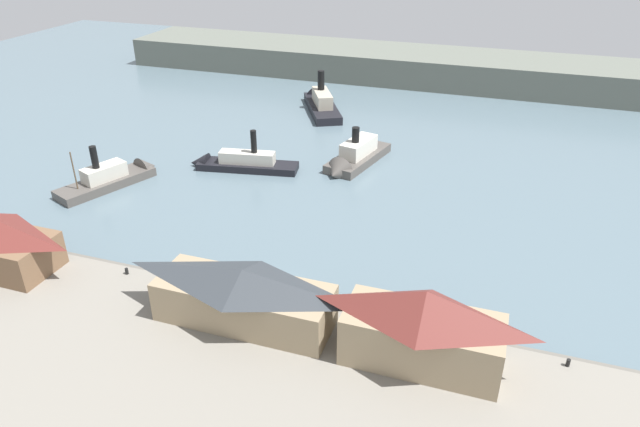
{
  "coord_description": "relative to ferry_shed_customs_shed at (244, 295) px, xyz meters",
  "views": [
    {
      "loc": [
        26.02,
        -59.7,
        46.17
      ],
      "look_at": [
        -0.46,
        18.14,
        2.0
      ],
      "focal_mm": 32.61,
      "sensor_mm": 36.0,
      "label": 1
    }
  ],
  "objects": [
    {
      "name": "far_headland",
      "position": [
        0.69,
        119.38,
        -0.91
      ],
      "size": [
        180.0,
        24.0,
        8.0
      ],
      "primitive_type": "cube",
      "color": "#60665B",
      "rests_on": "ground"
    },
    {
      "name": "ferry_shed_east_terminal",
      "position": [
        21.39,
        -0.22,
        1.05
      ],
      "size": [
        17.46,
        7.64,
        9.36
      ],
      "color": "#998466",
      "rests_on": "quay_promenade"
    },
    {
      "name": "ferry_shed_customs_shed",
      "position": [
        0.0,
        0.0,
        0.0
      ],
      "size": [
        21.79,
        7.77,
        7.32
      ],
      "color": "#998466",
      "rests_on": "quay_promenade"
    },
    {
      "name": "ferry_departing_north",
      "position": [
        -1.24,
        52.16,
        -3.31
      ],
      "size": [
        9.96,
        19.75,
        9.69
      ],
      "color": "#514C47",
      "rests_on": "ground"
    },
    {
      "name": "seawall_edge",
      "position": [
        0.69,
        5.78,
        -4.41
      ],
      "size": [
        110.0,
        0.8,
        1.0
      ],
      "primitive_type": "cube",
      "color": "#666159",
      "rests_on": "ground"
    },
    {
      "name": "ferry_approaching_west",
      "position": [
        -40.58,
        30.25,
        -3.52
      ],
      "size": [
        12.12,
        20.16,
        10.2
      ],
      "color": "#514C47",
      "rests_on": "ground"
    },
    {
      "name": "mooring_post_west",
      "position": [
        36.93,
        4.16,
        -3.26
      ],
      "size": [
        0.44,
        0.44,
        0.9
      ],
      "primitive_type": "cylinder",
      "color": "black",
      "rests_on": "quay_promenade"
    },
    {
      "name": "ferry_moored_west",
      "position": [
        -22.48,
        43.38,
        -3.62
      ],
      "size": [
        21.78,
        8.17,
        9.55
      ],
      "color": "black",
      "rests_on": "ground"
    },
    {
      "name": "mooring_post_east",
      "position": [
        -19.66,
        3.82,
        -3.26
      ],
      "size": [
        0.44,
        0.44,
        0.9
      ],
      "primitive_type": "cylinder",
      "color": "black",
      "rests_on": "quay_promenade"
    },
    {
      "name": "quay_promenade",
      "position": [
        0.69,
        -12.62,
        -4.31
      ],
      "size": [
        110.0,
        36.0,
        1.2
      ],
      "primitive_type": "cube",
      "color": "gray",
      "rests_on": "ground"
    },
    {
      "name": "ground_plane",
      "position": [
        0.69,
        9.38,
        -4.91
      ],
      "size": [
        320.0,
        320.0,
        0.0
      ],
      "primitive_type": "plane",
      "color": "slate"
    },
    {
      "name": "ferry_approaching_east",
      "position": [
        -18.99,
        84.45,
        -3.18
      ],
      "size": [
        16.27,
        23.55,
        11.65
      ],
      "color": "black",
      "rests_on": "ground"
    }
  ]
}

